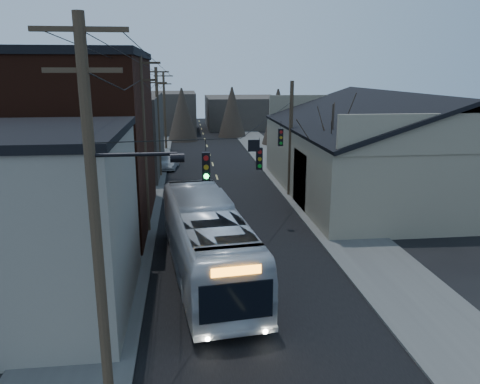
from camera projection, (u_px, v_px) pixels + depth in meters
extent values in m
cube|color=black|center=(218.00, 182.00, 39.63)|extent=(9.00, 110.00, 0.02)
cube|color=#474744|center=(141.00, 184.00, 38.88)|extent=(4.00, 110.00, 0.12)
cube|color=#474744|center=(293.00, 180.00, 40.36)|extent=(4.00, 110.00, 0.12)
cube|color=slate|center=(19.00, 227.00, 17.55)|extent=(8.00, 8.00, 7.00)
cube|color=black|center=(61.00, 144.00, 27.63)|extent=(10.00, 12.00, 10.00)
cube|color=#38322D|center=(111.00, 134.00, 43.45)|extent=(9.00, 14.00, 7.00)
cube|color=#7C6F5A|center=(393.00, 161.00, 35.67)|extent=(16.00, 20.00, 5.00)
cube|color=black|center=(345.00, 111.00, 34.26)|extent=(8.16, 20.60, 2.86)
cube|color=black|center=(447.00, 110.00, 35.17)|extent=(8.16, 20.60, 2.86)
cube|color=#38322D|center=(163.00, 112.00, 71.84)|extent=(10.00, 12.00, 6.00)
cube|color=#38322D|center=(243.00, 112.00, 78.25)|extent=(12.00, 14.00, 5.00)
cone|color=black|center=(331.00, 161.00, 29.85)|extent=(0.40, 0.40, 7.20)
cylinder|color=#382B1E|center=(96.00, 232.00, 11.80)|extent=(0.28, 0.28, 10.50)
cube|color=#382B1E|center=(79.00, 29.00, 10.58)|extent=(2.20, 0.12, 0.12)
cylinder|color=#382B1E|center=(144.00, 148.00, 26.28)|extent=(0.28, 0.28, 10.00)
cube|color=#382B1E|center=(140.00, 63.00, 25.12)|extent=(2.20, 0.12, 0.12)
cylinder|color=#382B1E|center=(158.00, 123.00, 40.76)|extent=(0.28, 0.28, 9.50)
cube|color=#382B1E|center=(156.00, 72.00, 39.66)|extent=(2.20, 0.12, 0.12)
cylinder|color=#382B1E|center=(165.00, 112.00, 55.24)|extent=(0.28, 0.28, 9.00)
cube|color=#382B1E|center=(163.00, 76.00, 54.21)|extent=(2.20, 0.12, 0.12)
cylinder|color=#382B1E|center=(291.00, 140.00, 34.33)|extent=(0.28, 0.28, 8.50)
cube|color=black|center=(206.00, 167.00, 16.28)|extent=(0.28, 0.20, 1.00)
cube|color=black|center=(259.00, 159.00, 21.06)|extent=(0.28, 0.20, 1.00)
cube|color=black|center=(281.00, 137.00, 27.05)|extent=(0.28, 0.20, 1.00)
imported|color=#B7BCC4|center=(207.00, 240.00, 21.24)|extent=(4.28, 12.65, 3.46)
imported|color=#9DA0A4|center=(169.00, 162.00, 45.06)|extent=(1.89, 4.25, 1.36)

